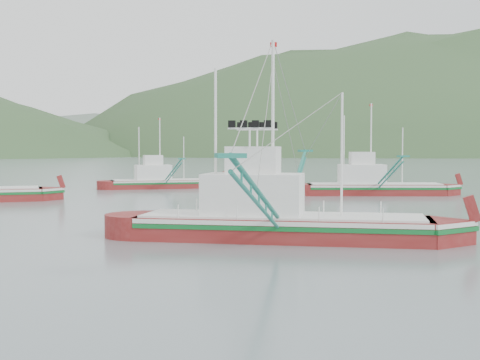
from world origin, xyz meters
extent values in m
plane|color=slate|center=(0.00, 0.00, 0.00)|extent=(1200.00, 1200.00, 0.00)
cube|color=maroon|center=(1.81, 2.25, 0.22)|extent=(16.91, 9.57, 2.18)
cube|color=silver|center=(1.81, 2.25, 1.15)|extent=(16.63, 9.54, 0.24)
cube|color=#0E6427|center=(1.81, 2.25, 0.87)|extent=(16.63, 9.56, 0.24)
cube|color=silver|center=(1.81, 2.25, 1.37)|extent=(16.06, 9.09, 0.13)
cube|color=silver|center=(0.27, 2.79, 2.51)|extent=(6.31, 5.11, 2.40)
cube|color=silver|center=(0.27, 2.79, 4.48)|extent=(3.48, 3.21, 1.53)
cylinder|color=white|center=(1.30, 2.43, 6.23)|extent=(0.17, 0.17, 9.83)
cylinder|color=white|center=(-1.79, 3.52, 5.49)|extent=(0.15, 0.15, 8.36)
cylinder|color=white|center=(4.90, 1.16, 4.75)|extent=(0.13, 0.13, 6.88)
cube|color=maroon|center=(-2.79, 50.48, 0.17)|extent=(13.43, 5.12, 1.75)
cube|color=silver|center=(-2.79, 50.48, 0.92)|extent=(13.18, 5.15, 0.19)
cube|color=#0E6427|center=(-2.79, 50.48, 0.70)|extent=(13.18, 5.17, 0.19)
cube|color=silver|center=(-2.79, 50.48, 1.09)|extent=(12.76, 4.86, 0.10)
cube|color=silver|center=(-4.09, 50.32, 2.01)|extent=(4.68, 3.32, 1.92)
cube|color=silver|center=(-4.09, 50.32, 3.58)|extent=(2.49, 2.19, 1.22)
cylinder|color=white|center=(-3.23, 50.43, 4.98)|extent=(0.14, 0.14, 7.86)
cylinder|color=white|center=(-5.83, 50.10, 4.39)|extent=(0.12, 0.12, 6.68)
cylinder|color=white|center=(-0.20, 50.81, 3.80)|extent=(0.10, 0.10, 5.50)
cube|color=maroon|center=(19.48, 35.15, 0.20)|extent=(15.09, 6.36, 1.95)
cube|color=silver|center=(19.48, 35.15, 1.02)|extent=(14.81, 6.39, 0.21)
cube|color=#0E6427|center=(19.48, 35.15, 0.78)|extent=(14.82, 6.41, 0.21)
cube|color=silver|center=(19.48, 35.15, 1.22)|extent=(14.33, 6.05, 0.12)
cube|color=silver|center=(18.04, 35.40, 2.24)|extent=(5.34, 3.92, 2.15)
cube|color=silver|center=(18.04, 35.40, 4.00)|extent=(2.87, 2.55, 1.37)
cylinder|color=white|center=(19.00, 35.23, 5.56)|extent=(0.16, 0.16, 8.78)
cylinder|color=white|center=(16.12, 35.73, 4.90)|extent=(0.14, 0.14, 7.46)
cylinder|color=white|center=(22.36, 34.64, 4.24)|extent=(0.12, 0.12, 6.15)
ellipsoid|color=#2F4D27|center=(240.00, 430.00, 0.00)|extent=(684.00, 432.00, 306.00)
ellipsoid|color=slate|center=(30.00, 560.00, 0.00)|extent=(960.00, 400.00, 240.00)
camera|label=1|loc=(-6.32, -34.18, 5.21)|focal=50.00mm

